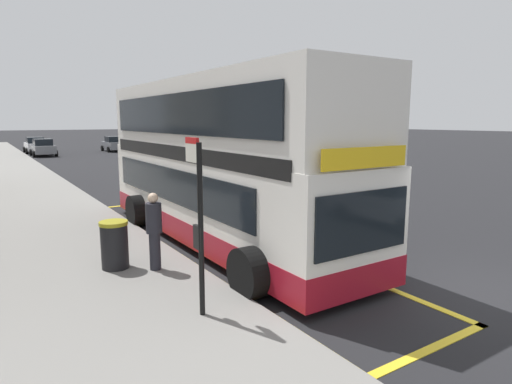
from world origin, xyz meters
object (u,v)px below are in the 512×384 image
at_px(parked_car_grey_ahead, 43,148).
at_px(litter_bin, 115,245).
at_px(double_decker_bus, 218,168).
at_px(pedestrian_waiting_near_sign, 154,228).
at_px(bus_stop_sign, 198,214).
at_px(parked_car_white_far, 35,145).
at_px(parked_car_grey_distant, 114,144).

height_order(parked_car_grey_ahead, litter_bin, parked_car_grey_ahead).
relative_size(double_decker_bus, pedestrian_waiting_near_sign, 6.31).
bearing_deg(double_decker_bus, litter_bin, -160.94).
relative_size(bus_stop_sign, parked_car_grey_ahead, 0.70).
height_order(bus_stop_sign, pedestrian_waiting_near_sign, bus_stop_sign).
relative_size(parked_car_white_far, litter_bin, 4.02).
bearing_deg(pedestrian_waiting_near_sign, parked_car_grey_ahead, 86.44).
bearing_deg(pedestrian_waiting_near_sign, parked_car_grey_distant, 76.24).
relative_size(parked_car_grey_ahead, litter_bin, 4.02).
height_order(pedestrian_waiting_near_sign, litter_bin, pedestrian_waiting_near_sign).
xyz_separation_m(parked_car_grey_ahead, parked_car_grey_distant, (7.32, 2.79, 0.00)).
xyz_separation_m(parked_car_grey_distant, pedestrian_waiting_near_sign, (-9.58, -39.12, 0.26)).
bearing_deg(parked_car_grey_distant, parked_car_grey_ahead, 22.55).
xyz_separation_m(parked_car_white_far, litter_bin, (-2.83, -40.66, -0.13)).
bearing_deg(bus_stop_sign, double_decker_bus, 58.23).
relative_size(double_decker_bus, parked_car_grey_distant, 2.53).
bearing_deg(pedestrian_waiting_near_sign, parked_car_white_far, 87.04).
xyz_separation_m(bus_stop_sign, pedestrian_waiting_near_sign, (0.12, 2.48, -0.78)).
relative_size(bus_stop_sign, parked_car_grey_distant, 0.70).
distance_m(pedestrian_waiting_near_sign, litter_bin, 0.99).
distance_m(bus_stop_sign, parked_car_grey_distant, 42.72).
relative_size(double_decker_bus, parked_car_white_far, 2.53).
height_order(double_decker_bus, parked_car_grey_ahead, double_decker_bus).
distance_m(bus_stop_sign, parked_car_grey_ahead, 38.89).
bearing_deg(litter_bin, parked_car_grey_distant, 75.06).
height_order(parked_car_grey_distant, parked_car_white_far, same).
relative_size(parked_car_grey_ahead, pedestrian_waiting_near_sign, 2.49).
relative_size(double_decker_bus, litter_bin, 10.18).
distance_m(parked_car_white_far, litter_bin, 40.76).
xyz_separation_m(bus_stop_sign, parked_car_grey_ahead, (2.38, 38.80, -1.03)).
xyz_separation_m(double_decker_bus, parked_car_grey_ahead, (-0.19, 34.67, -1.26)).
bearing_deg(bus_stop_sign, parked_car_grey_distant, 76.88).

